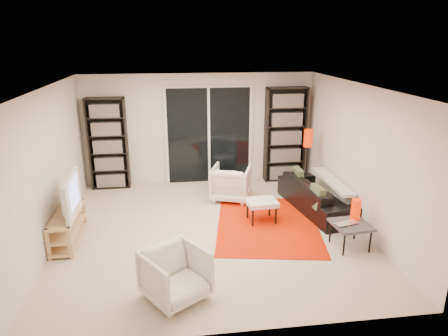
{
  "coord_description": "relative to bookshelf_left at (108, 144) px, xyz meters",
  "views": [
    {
      "loc": [
        -0.6,
        -6.09,
        3.11
      ],
      "look_at": [
        0.25,
        0.3,
        1.0
      ],
      "focal_mm": 32.0,
      "sensor_mm": 36.0,
      "label": 1
    }
  ],
  "objects": [
    {
      "name": "wall_right",
      "position": [
        4.45,
        -2.33,
        0.22
      ],
      "size": [
        0.02,
        5.0,
        2.4
      ],
      "primitive_type": "cube",
      "color": "beige",
      "rests_on": "ground"
    },
    {
      "name": "floor",
      "position": [
        1.95,
        -2.33,
        -0.98
      ],
      "size": [
        5.0,
        5.0,
        0.0
      ],
      "primitive_type": "plane",
      "color": "beige",
      "rests_on": "ground"
    },
    {
      "name": "bookshelf_left",
      "position": [
        0.0,
        0.0,
        0.0
      ],
      "size": [
        0.8,
        0.3,
        1.95
      ],
      "color": "black",
      "rests_on": "ground"
    },
    {
      "name": "tv",
      "position": [
        -0.33,
        -2.44,
        -0.18
      ],
      "size": [
        0.18,
        1.04,
        0.6
      ],
      "primitive_type": "imported",
      "rotation": [
        0.0,
        0.0,
        1.62
      ],
      "color": "black",
      "rests_on": "tv_stand"
    },
    {
      "name": "sofa",
      "position": [
        4.01,
        -1.75,
        -0.69
      ],
      "size": [
        1.06,
        2.04,
        0.57
      ],
      "primitive_type": "imported",
      "rotation": [
        0.0,
        0.0,
        1.73
      ],
      "color": "black",
      "rests_on": "floor"
    },
    {
      "name": "armchair_back",
      "position": [
        2.48,
        -1.0,
        -0.63
      ],
      "size": [
        0.94,
        0.95,
        0.69
      ],
      "primitive_type": "imported",
      "rotation": [
        0.0,
        0.0,
        2.8
      ],
      "color": "silver",
      "rests_on": "floor"
    },
    {
      "name": "ottoman",
      "position": [
        2.86,
        -2.11,
        -0.63
      ],
      "size": [
        0.55,
        0.46,
        0.4
      ],
      "color": "silver",
      "rests_on": "floor"
    },
    {
      "name": "sliding_door",
      "position": [
        2.15,
        0.13,
        0.07
      ],
      "size": [
        1.92,
        0.08,
        2.16
      ],
      "color": "white",
      "rests_on": "ground"
    },
    {
      "name": "wall_front",
      "position": [
        1.95,
        -4.83,
        0.22
      ],
      "size": [
        5.0,
        0.02,
        2.4
      ],
      "primitive_type": "cube",
      "color": "beige",
      "rests_on": "ground"
    },
    {
      "name": "floor_lamp",
      "position": [
        4.11,
        -0.76,
        0.03
      ],
      "size": [
        0.2,
        0.2,
        1.33
      ],
      "color": "black",
      "rests_on": "floor"
    },
    {
      "name": "laptop",
      "position": [
        3.94,
        -3.25,
        -0.56
      ],
      "size": [
        0.41,
        0.32,
        0.03
      ],
      "primitive_type": "imported",
      "rotation": [
        0.0,
        0.0,
        0.27
      ],
      "color": "silver",
      "rests_on": "side_table"
    },
    {
      "name": "side_table",
      "position": [
        4.01,
        -3.19,
        -0.61
      ],
      "size": [
        0.59,
        0.59,
        0.4
      ],
      "color": "#404044",
      "rests_on": "floor"
    },
    {
      "name": "wall_back",
      "position": [
        1.95,
        0.17,
        0.22
      ],
      "size": [
        5.0,
        0.02,
        2.4
      ],
      "primitive_type": "cube",
      "color": "beige",
      "rests_on": "ground"
    },
    {
      "name": "table_lamp",
      "position": [
        4.14,
        -3.03,
        -0.41
      ],
      "size": [
        0.15,
        0.15,
        0.33
      ],
      "primitive_type": "cylinder",
      "color": "red",
      "rests_on": "side_table"
    },
    {
      "name": "bookshelf_right",
      "position": [
        3.85,
        -0.0,
        0.07
      ],
      "size": [
        0.9,
        0.3,
        2.1
      ],
      "color": "black",
      "rests_on": "ground"
    },
    {
      "name": "tv_stand",
      "position": [
        -0.35,
        -2.44,
        -0.71
      ],
      "size": [
        0.37,
        1.14,
        0.5
      ],
      "color": "#DCBA7A",
      "rests_on": "floor"
    },
    {
      "name": "ceiling",
      "position": [
        1.95,
        -2.33,
        1.42
      ],
      "size": [
        5.0,
        5.0,
        0.02
      ],
      "primitive_type": "cube",
      "color": "white",
      "rests_on": "wall_back"
    },
    {
      "name": "wall_left",
      "position": [
        -0.55,
        -2.33,
        0.22
      ],
      "size": [
        0.02,
        5.0,
        2.4
      ],
      "primitive_type": "cube",
      "color": "beige",
      "rests_on": "ground"
    },
    {
      "name": "rug",
      "position": [
        2.94,
        -2.25,
        -0.97
      ],
      "size": [
        2.09,
        2.59,
        0.01
      ],
      "primitive_type": "cube",
      "rotation": [
        0.0,
        0.0,
        -0.17
      ],
      "color": "red",
      "rests_on": "floor"
    },
    {
      "name": "armchair_front",
      "position": [
        1.32,
        -4.12,
        -0.65
      ],
      "size": [
        0.98,
        0.98,
        0.65
      ],
      "primitive_type": "imported",
      "rotation": [
        0.0,
        0.0,
        0.59
      ],
      "color": "silver",
      "rests_on": "floor"
    }
  ]
}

